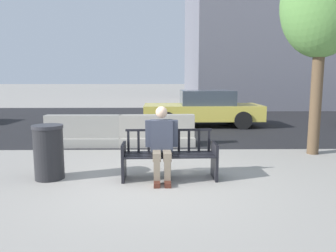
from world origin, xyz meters
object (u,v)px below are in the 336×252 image
Objects in this scene: street_bench at (169,157)px; car_sedan_mid at (203,109)px; seated_person at (162,142)px; jersey_barrier_left at (84,134)px; trash_bin at (49,152)px; street_tree at (322,6)px; jersey_barrier_centre at (157,133)px.

car_sedan_mid is (1.43, 6.61, 0.27)m from street_bench.
seated_person is 3.67m from jersey_barrier_left.
car_sedan_mid is 4.47× the size of trash_bin.
street_bench is 0.39× the size of car_sedan_mid.
street_tree is at bearing 28.63° from street_bench.
street_bench is at bearing -84.80° from jersey_barrier_centre.
seated_person is at bearing -2.42° from trash_bin.
seated_person is at bearing -87.51° from jersey_barrier_centre.
jersey_barrier_left is at bearing 170.10° from street_tree.
street_bench is 0.36× the size of street_tree.
seated_person is at bearing -54.78° from jersey_barrier_left.
street_bench is 2.97m from jersey_barrier_centre.
trash_bin reaches higher than street_bench.
jersey_barrier_left is 6.61m from street_tree.
street_tree is at bearing 18.40° from trash_bin.
street_bench is 0.84× the size of jersey_barrier_centre.
car_sedan_mid is at bearing 76.79° from seated_person.
car_sedan_mid is (3.67, 3.69, 0.33)m from jersey_barrier_left.
street_tree is 4.76× the size of trash_bin.
jersey_barrier_left is 0.45× the size of car_sedan_mid.
street_tree reaches higher than trash_bin.
car_sedan_mid reaches higher than jersey_barrier_left.
street_bench is 5.02m from street_tree.
car_sedan_mid is at bearing 65.08° from jersey_barrier_centre.
street_tree is at bearing -15.42° from jersey_barrier_centre.
street_tree is 5.83m from car_sedan_mid.
seated_person is 4.97m from street_tree.
car_sedan_mid is 7.51m from trash_bin.
jersey_barrier_centre is 2.06× the size of trash_bin.
seated_person is 3.04m from jersey_barrier_centre.
trash_bin is at bearing -161.60° from street_tree.
jersey_barrier_left is 0.43× the size of street_tree.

